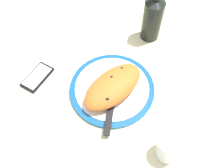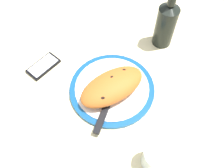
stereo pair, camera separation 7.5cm
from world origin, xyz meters
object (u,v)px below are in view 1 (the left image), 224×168
Objects in this scene: plate at (112,88)px; water_glass at (169,149)px; calzone at (113,86)px; smartphone at (37,77)px; fork at (97,80)px; knife at (110,111)px; wine_bottle at (153,18)px.

plate is 3.53× the size of water_glass.
smartphone is at bearing -62.43° from calzone.
fork is at bearing -77.02° from plate.
fork is 2.12× the size of water_glass.
fork is 1.37× the size of smartphone.
water_glass is (-7.72, 49.85, 3.02)cm from smartphone.
wine_bottle is (-36.60, -10.82, 7.46)cm from knife.
knife is 38.88cm from wine_bottle.
wine_bottle reaches higher than smartphone.
plate is 9.33cm from knife.
wine_bottle is at bearing -138.13° from water_glass.
fork is 32.45cm from water_glass.
knife is at bearing 37.61° from plate.
smartphone is 1.54× the size of water_glass.
plate is at bearing 10.04° from wine_bottle.
plate is at bearing 120.48° from smartphone.
calzone reaches higher than fork.
water_glass is at bearing 77.13° from plate.
knife is 0.88× the size of wine_bottle.
knife is at bearing 102.51° from smartphone.
plate is at bearing -126.38° from calzone.
plate is at bearing -102.87° from water_glass.
smartphone is at bearing -22.92° from wine_bottle.
water_glass is at bearing 78.49° from calzone.
calzone is 28.06cm from smartphone.
wine_bottle reaches higher than plate.
wine_bottle is (-43.04, 18.20, 8.92)cm from smartphone.
plate is 27.30cm from water_glass.
water_glass is (6.05, 26.47, 2.85)cm from plate.
knife reaches higher than fork.
calzone is 1.87× the size of smartphone.
knife is at bearing 16.47° from wine_bottle.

